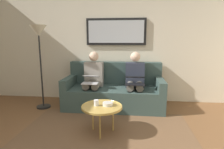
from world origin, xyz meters
name	(u,v)px	position (x,y,z in m)	size (l,w,h in m)	color
wall_rear	(116,43)	(0.00, -2.60, 1.30)	(6.00, 0.12, 2.60)	beige
area_rug	(106,135)	(0.00, -0.85, 0.00)	(2.60, 1.80, 0.01)	brown
couch	(114,91)	(0.00, -2.12, 0.31)	(1.99, 0.90, 0.90)	#384C47
framed_mirror	(116,32)	(0.00, -2.51, 1.55)	(1.31, 0.05, 0.58)	black
coffee_table	(102,107)	(0.06, -0.90, 0.41)	(0.60, 0.60, 0.44)	tan
cup	(96,103)	(0.15, -0.91, 0.47)	(0.07, 0.07, 0.09)	silver
bowl	(108,104)	(-0.02, -0.93, 0.45)	(0.15, 0.15, 0.05)	beige
person_left	(135,79)	(-0.43, -2.05, 0.61)	(0.38, 0.58, 1.14)	#2D3342
laptop_black	(135,80)	(-0.43, -1.81, 0.63)	(0.36, 0.35, 0.15)	black
person_right	(93,78)	(0.43, -2.05, 0.61)	(0.38, 0.58, 1.14)	gray
laptop_silver	(91,79)	(0.43, -1.81, 0.63)	(0.30, 0.35, 0.15)	silver
standing_lamp	(39,40)	(1.44, -1.85, 1.37)	(0.32, 0.32, 1.66)	black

